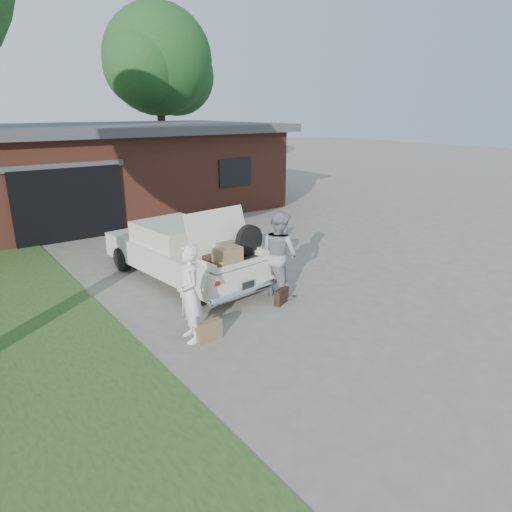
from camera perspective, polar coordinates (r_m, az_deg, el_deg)
ground at (r=8.86m, az=2.33°, el=-7.75°), size 90.00×90.00×0.00m
house at (r=18.79m, az=-17.92°, el=10.41°), size 12.80×7.80×3.30m
tree_right at (r=26.85m, az=-11.97°, el=22.29°), size 6.60×5.74×9.22m
sedan at (r=10.72m, az=-8.98°, el=0.55°), size 2.25×4.75×1.86m
woman_left at (r=7.81m, az=-8.33°, el=-4.67°), size 0.53×0.70×1.72m
woman_right at (r=9.61m, az=2.94°, el=0.25°), size 0.77×0.95×1.84m
suitcase_left at (r=8.02m, az=-5.90°, el=-9.27°), size 0.46×0.15×0.36m
suitcase_right at (r=9.43m, az=3.20°, el=-5.05°), size 0.43×0.28×0.32m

